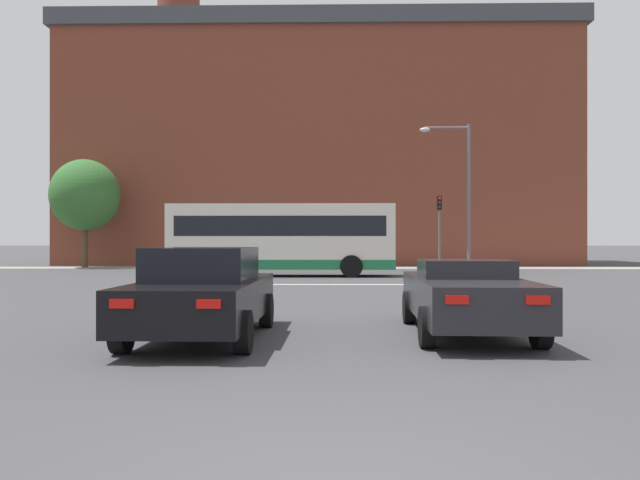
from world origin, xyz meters
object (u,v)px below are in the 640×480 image
object	(u,v)px
car_roadster_right	(466,295)
street_lamp_junction	(460,182)
bus_crossing_lead	(282,238)
traffic_light_far_left	(235,226)
pedestrian_walking_east	(255,251)
car_saloon_left	(203,293)
pedestrian_waiting	(194,251)
traffic_light_far_right	(439,220)

from	to	relation	value
car_roadster_right	street_lamp_junction	size ratio (longest dim) A/B	0.65
bus_crossing_lead	traffic_light_far_left	bearing A→B (deg)	-156.61
car_roadster_right	traffic_light_far_left	distance (m)	26.99
traffic_light_far_left	street_lamp_junction	xyz separation A→B (m)	(11.88, -6.57, 1.98)
car_roadster_right	street_lamp_junction	distance (m)	19.86
car_roadster_right	pedestrian_walking_east	xyz separation A→B (m)	(-6.97, 26.58, 0.34)
street_lamp_junction	pedestrian_walking_east	size ratio (longest dim) A/B	4.15
car_roadster_right	traffic_light_far_left	size ratio (longest dim) A/B	1.28
bus_crossing_lead	car_roadster_right	bearing A→B (deg)	14.66
car_saloon_left	pedestrian_walking_east	world-z (taller)	pedestrian_walking_east
pedestrian_walking_east	car_saloon_left	bearing A→B (deg)	-65.02
street_lamp_junction	pedestrian_waiting	xyz separation A→B (m)	(-14.32, 6.50, -3.44)
bus_crossing_lead	pedestrian_waiting	size ratio (longest dim) A/B	5.94
car_saloon_left	street_lamp_junction	xyz separation A→B (m)	(8.31, 19.70, 3.68)
car_roadster_right	bus_crossing_lead	bearing A→B (deg)	106.24
traffic_light_far_right	street_lamp_junction	world-z (taller)	street_lamp_junction
pedestrian_waiting	pedestrian_walking_east	size ratio (longest dim) A/B	0.99
car_saloon_left	pedestrian_waiting	size ratio (longest dim) A/B	2.66
pedestrian_waiting	pedestrian_walking_east	distance (m)	3.66
bus_crossing_lead	pedestrian_walking_east	world-z (taller)	bus_crossing_lead
street_lamp_junction	traffic_light_far_right	bearing A→B (deg)	89.19
bus_crossing_lead	pedestrian_walking_east	distance (m)	9.09
pedestrian_walking_east	traffic_light_far_left	bearing A→B (deg)	-121.33
car_saloon_left	bus_crossing_lead	world-z (taller)	bus_crossing_lead
traffic_light_far_left	street_lamp_junction	bearing A→B (deg)	-28.94
car_saloon_left	street_lamp_junction	size ratio (longest dim) A/B	0.64
traffic_light_far_left	pedestrian_waiting	size ratio (longest dim) A/B	2.11
car_roadster_right	street_lamp_junction	world-z (taller)	street_lamp_junction
bus_crossing_lead	street_lamp_junction	world-z (taller)	street_lamp_junction
car_saloon_left	traffic_light_far_right	world-z (taller)	traffic_light_far_right
bus_crossing_lead	traffic_light_far_left	world-z (taller)	traffic_light_far_left
car_roadster_right	traffic_light_far_right	distance (m)	25.72
bus_crossing_lead	pedestrian_waiting	bearing A→B (deg)	-143.16
traffic_light_far_left	pedestrian_waiting	world-z (taller)	traffic_light_far_left
traffic_light_far_left	traffic_light_far_right	size ratio (longest dim) A/B	0.86
traffic_light_far_right	traffic_light_far_left	bearing A→B (deg)	178.24
street_lamp_junction	pedestrian_walking_east	distance (m)	13.55
traffic_light_far_left	pedestrian_walking_east	xyz separation A→B (m)	(1.09, 0.88, -1.45)
car_roadster_right	traffic_light_far_right	xyz separation A→B (m)	(3.90, 25.33, 2.16)
pedestrian_waiting	traffic_light_far_right	bearing A→B (deg)	-35.61
car_roadster_right	pedestrian_walking_east	world-z (taller)	pedestrian_walking_east
traffic_light_far_left	street_lamp_junction	world-z (taller)	street_lamp_junction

